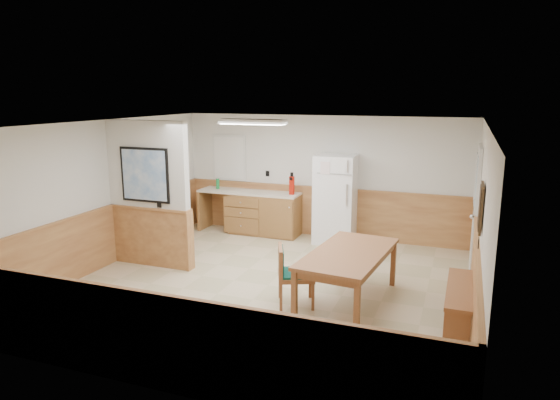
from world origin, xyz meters
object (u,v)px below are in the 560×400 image
at_px(dining_table, 349,258).
at_px(soap_bottle, 218,184).
at_px(refrigerator, 335,199).
at_px(fire_extinguisher, 292,185).
at_px(dining_bench, 459,295).
at_px(dining_chair, 289,271).

xyz_separation_m(dining_table, soap_bottle, (-3.55, 2.88, 0.35)).
relative_size(refrigerator, fire_extinguisher, 3.86).
xyz_separation_m(refrigerator, dining_table, (0.91, -2.81, -0.22)).
relative_size(refrigerator, dining_table, 0.87).
xyz_separation_m(dining_table, fire_extinguisher, (-1.84, 2.86, 0.44)).
xyz_separation_m(fire_extinguisher, soap_bottle, (-1.71, 0.03, -0.09)).
bearing_deg(dining_bench, soap_bottle, 150.30).
bearing_deg(dining_bench, dining_table, 178.50).
distance_m(dining_table, fire_extinguisher, 3.43).
relative_size(dining_bench, dining_chair, 1.76).
xyz_separation_m(refrigerator, soap_bottle, (-2.64, 0.08, 0.13)).
height_order(dining_chair, fire_extinguisher, fire_extinguisher).
bearing_deg(refrigerator, dining_table, -73.99).
height_order(dining_table, dining_chair, dining_chair).
distance_m(refrigerator, fire_extinguisher, 0.96).
distance_m(refrigerator, soap_bottle, 2.65).
relative_size(dining_table, dining_chair, 2.38).
relative_size(dining_table, soap_bottle, 9.06).
height_order(dining_bench, dining_chair, dining_chair).
height_order(refrigerator, fire_extinguisher, refrigerator).
height_order(dining_table, soap_bottle, soap_bottle).
bearing_deg(fire_extinguisher, dining_bench, -43.46).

